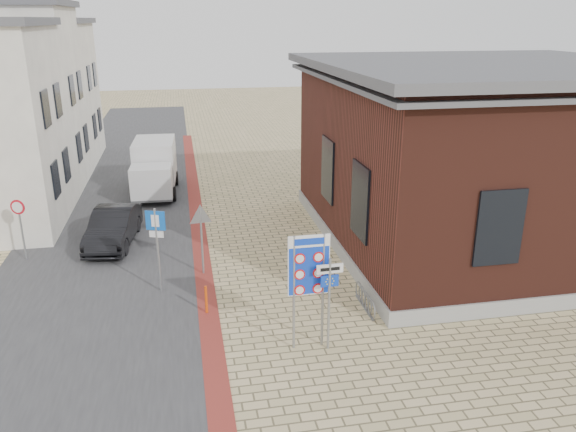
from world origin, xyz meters
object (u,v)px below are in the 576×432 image
object	(u,v)px
box_truck	(154,167)
parking_sign	(157,235)
essen_sign	(329,290)
bollard	(206,300)
sedan	(113,227)
border_sign	(309,267)

from	to	relation	value
box_truck	parking_sign	size ratio (longest dim) A/B	1.76
essen_sign	bollard	world-z (taller)	essen_sign
bollard	parking_sign	bearing A→B (deg)	128.64
box_truck	parking_sign	distance (m)	11.12
sedan	border_sign	bearing A→B (deg)	-48.84
essen_sign	parking_sign	world-z (taller)	parking_sign
box_truck	bollard	size ratio (longest dim) A/B	5.57
sedan	parking_sign	world-z (taller)	parking_sign
box_truck	essen_sign	size ratio (longest dim) A/B	1.90
sedan	box_truck	world-z (taller)	box_truck
border_sign	parking_sign	distance (m)	5.60
border_sign	essen_sign	xyz separation A→B (m)	(0.50, -0.20, -0.57)
box_truck	bollard	distance (m)	12.95
sedan	parking_sign	bearing A→B (deg)	-60.62
parking_sign	box_truck	bearing A→B (deg)	111.33
sedan	essen_sign	world-z (taller)	essen_sign
sedan	parking_sign	distance (m)	4.99
bollard	essen_sign	bearing A→B (deg)	-39.42
border_sign	bollard	size ratio (longest dim) A/B	3.60
border_sign	parking_sign	xyz separation A→B (m)	(-3.90, 4.00, -0.37)
sedan	essen_sign	xyz separation A→B (m)	(6.24, -8.67, 1.03)
essen_sign	sedan	bearing A→B (deg)	123.47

